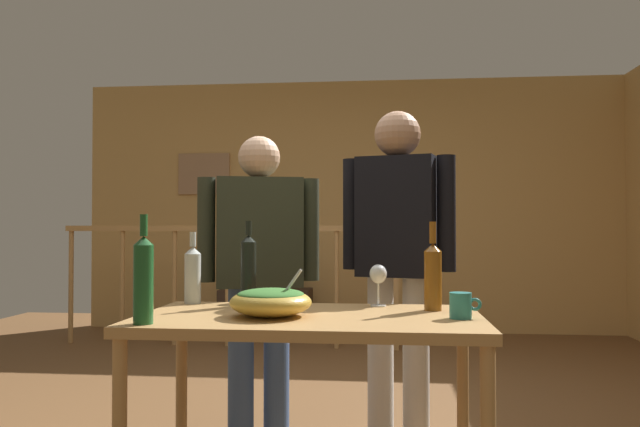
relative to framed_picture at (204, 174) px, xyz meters
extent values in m
plane|color=brown|center=(1.55, -3.10, -1.64)|extent=(8.22, 8.22, 0.00)
cube|color=tan|center=(1.55, 0.06, -0.34)|extent=(5.59, 0.10, 2.60)
cube|color=#A17957|center=(0.00, 0.00, 0.00)|extent=(0.55, 0.03, 0.43)
cylinder|color=#B2844C|center=(-1.00, -0.91, -1.12)|extent=(0.04, 0.04, 1.04)
cylinder|color=#B2844C|center=(-0.50, -0.91, -1.12)|extent=(0.04, 0.04, 1.04)
cylinder|color=#B2844C|center=(-0.01, -0.91, -1.12)|extent=(0.04, 0.04, 1.04)
cylinder|color=#B2844C|center=(0.49, -0.91, -1.12)|extent=(0.04, 0.04, 1.04)
cylinder|color=#B2844C|center=(0.99, -0.91, -1.12)|extent=(0.04, 0.04, 1.04)
cylinder|color=#B2844C|center=(1.48, -0.91, -1.12)|extent=(0.04, 0.04, 1.04)
cylinder|color=#B2844C|center=(1.98, -0.91, -1.12)|extent=(0.04, 0.04, 1.04)
cube|color=#B2844C|center=(0.49, -0.91, -0.58)|extent=(3.06, 0.07, 0.05)
cube|color=#B2844C|center=(1.98, -0.91, -1.07)|extent=(0.10, 0.10, 1.14)
cube|color=#38281E|center=(0.72, -0.29, -1.41)|extent=(0.90, 0.40, 0.46)
cube|color=black|center=(0.72, -0.29, -1.17)|extent=(0.20, 0.12, 0.02)
cylinder|color=black|center=(0.72, -0.29, -1.12)|extent=(0.03, 0.03, 0.08)
cube|color=black|center=(0.72, -0.32, -0.91)|extent=(0.62, 0.06, 0.35)
cube|color=black|center=(0.72, -0.35, -0.91)|extent=(0.57, 0.01, 0.31)
cube|color=#B2844C|center=(1.62, -4.10, -0.92)|extent=(1.31, 0.73, 0.04)
cylinder|color=#B2844C|center=(1.01, -3.77, -1.29)|extent=(0.05, 0.05, 0.70)
cylinder|color=#B2844C|center=(2.24, -3.77, -1.29)|extent=(0.05, 0.05, 0.70)
ellipsoid|color=gold|center=(1.48, -4.16, -0.84)|extent=(0.31, 0.31, 0.11)
ellipsoid|color=#38702D|center=(1.48, -4.16, -0.82)|extent=(0.25, 0.25, 0.05)
cylinder|color=silver|center=(1.54, -4.16, -0.80)|extent=(0.12, 0.01, 0.16)
cylinder|color=silver|center=(1.88, -3.82, -0.89)|extent=(0.07, 0.07, 0.01)
cylinder|color=silver|center=(1.88, -3.82, -0.84)|extent=(0.01, 0.01, 0.10)
ellipsoid|color=silver|center=(1.88, -3.82, -0.76)|extent=(0.07, 0.07, 0.08)
cylinder|color=silver|center=(1.07, -3.80, -0.79)|extent=(0.07, 0.07, 0.22)
cone|color=silver|center=(1.07, -3.80, -0.66)|extent=(0.07, 0.07, 0.03)
cylinder|color=silver|center=(1.07, -3.80, -0.61)|extent=(0.03, 0.03, 0.06)
cylinder|color=brown|center=(2.10, -3.93, -0.78)|extent=(0.07, 0.07, 0.24)
cone|color=brown|center=(2.10, -3.93, -0.64)|extent=(0.07, 0.07, 0.03)
cylinder|color=brown|center=(2.10, -3.93, -0.58)|extent=(0.03, 0.03, 0.09)
cylinder|color=#1E5628|center=(1.07, -4.38, -0.76)|extent=(0.07, 0.07, 0.27)
cone|color=#1E5628|center=(1.07, -4.38, -0.61)|extent=(0.07, 0.07, 0.03)
cylinder|color=#1E5628|center=(1.07, -4.38, -0.55)|extent=(0.03, 0.03, 0.08)
cylinder|color=black|center=(1.33, -3.85, -0.76)|extent=(0.07, 0.07, 0.27)
cone|color=black|center=(1.33, -3.85, -0.61)|extent=(0.07, 0.07, 0.03)
cylinder|color=black|center=(1.33, -3.85, -0.56)|extent=(0.03, 0.03, 0.06)
cylinder|color=teal|center=(2.18, -4.14, -0.85)|extent=(0.08, 0.08, 0.10)
torus|color=teal|center=(2.24, -4.14, -0.84)|extent=(0.05, 0.01, 0.05)
cylinder|color=#3D5684|center=(1.36, -3.33, -1.25)|extent=(0.13, 0.13, 0.78)
cylinder|color=#3D5684|center=(1.19, -3.38, -1.25)|extent=(0.13, 0.13, 0.78)
cube|color=#2D3323|center=(1.27, -3.35, -0.59)|extent=(0.47, 0.33, 0.55)
cylinder|color=#2D3323|center=(1.53, -3.28, -0.57)|extent=(0.09, 0.09, 0.52)
cylinder|color=#2D3323|center=(1.02, -3.42, -0.57)|extent=(0.09, 0.09, 0.52)
sphere|color=#D8A884|center=(1.27, -3.35, -0.21)|extent=(0.21, 0.21, 0.21)
cylinder|color=beige|center=(2.06, -3.38, -1.22)|extent=(0.13, 0.13, 0.83)
cylinder|color=beige|center=(1.89, -3.33, -1.22)|extent=(0.13, 0.13, 0.83)
cube|color=black|center=(1.97, -3.35, -0.51)|extent=(0.43, 0.31, 0.59)
cylinder|color=black|center=(2.20, -3.42, -0.49)|extent=(0.09, 0.09, 0.56)
cylinder|color=black|center=(1.74, -3.29, -0.49)|extent=(0.09, 0.09, 0.56)
sphere|color=#A37556|center=(1.97, -3.35, -0.10)|extent=(0.23, 0.23, 0.23)
camera|label=1|loc=(1.91, -6.49, -0.56)|focal=35.25mm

